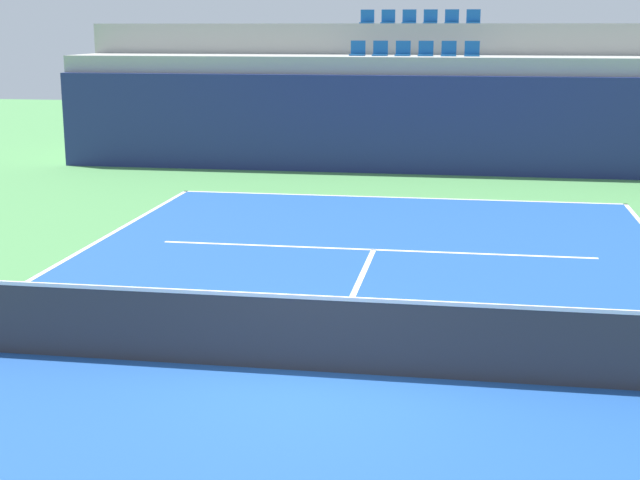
% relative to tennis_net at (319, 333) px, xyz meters
% --- Properties ---
extents(ground_plane, '(80.00, 80.00, 0.00)m').
position_rel_tennis_net_xyz_m(ground_plane, '(0.00, 0.00, -0.51)').
color(ground_plane, '#4C8C4C').
extents(court_surface, '(11.00, 24.00, 0.01)m').
position_rel_tennis_net_xyz_m(court_surface, '(0.00, 0.00, -0.50)').
color(court_surface, '#1E4C99').
rests_on(court_surface, ground_plane).
extents(baseline_far, '(11.00, 0.10, 0.00)m').
position_rel_tennis_net_xyz_m(baseline_far, '(0.00, 11.95, -0.50)').
color(baseline_far, white).
rests_on(baseline_far, court_surface).
extents(service_line_far, '(8.26, 0.10, 0.00)m').
position_rel_tennis_net_xyz_m(service_line_far, '(0.00, 6.40, -0.50)').
color(service_line_far, white).
rests_on(service_line_far, court_surface).
extents(centre_service_line, '(0.10, 6.40, 0.00)m').
position_rel_tennis_net_xyz_m(centre_service_line, '(0.00, 3.20, -0.50)').
color(centre_service_line, white).
rests_on(centre_service_line, court_surface).
extents(back_wall, '(20.87, 0.30, 2.79)m').
position_rel_tennis_net_xyz_m(back_wall, '(0.00, 15.90, 0.89)').
color(back_wall, navy).
rests_on(back_wall, ground_plane).
extents(stands_tier_lower, '(20.87, 2.40, 3.29)m').
position_rel_tennis_net_xyz_m(stands_tier_lower, '(0.00, 17.25, 1.14)').
color(stands_tier_lower, '#9E9E99').
rests_on(stands_tier_lower, ground_plane).
extents(stands_tier_upper, '(20.87, 2.40, 4.23)m').
position_rel_tennis_net_xyz_m(stands_tier_upper, '(0.00, 19.65, 1.61)').
color(stands_tier_upper, '#9E9E99').
rests_on(stands_tier_upper, ground_plane).
extents(seating_row_lower, '(3.81, 0.44, 0.44)m').
position_rel_tennis_net_xyz_m(seating_row_lower, '(-0.00, 17.34, 2.91)').
color(seating_row_lower, '#145193').
rests_on(seating_row_lower, stands_tier_lower).
extents(seating_row_upper, '(3.81, 0.44, 0.44)m').
position_rel_tennis_net_xyz_m(seating_row_upper, '(-0.00, 19.74, 3.85)').
color(seating_row_upper, '#145193').
rests_on(seating_row_upper, stands_tier_upper).
extents(tennis_net, '(11.08, 0.08, 1.07)m').
position_rel_tennis_net_xyz_m(tennis_net, '(0.00, 0.00, 0.00)').
color(tennis_net, black).
rests_on(tennis_net, court_surface).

